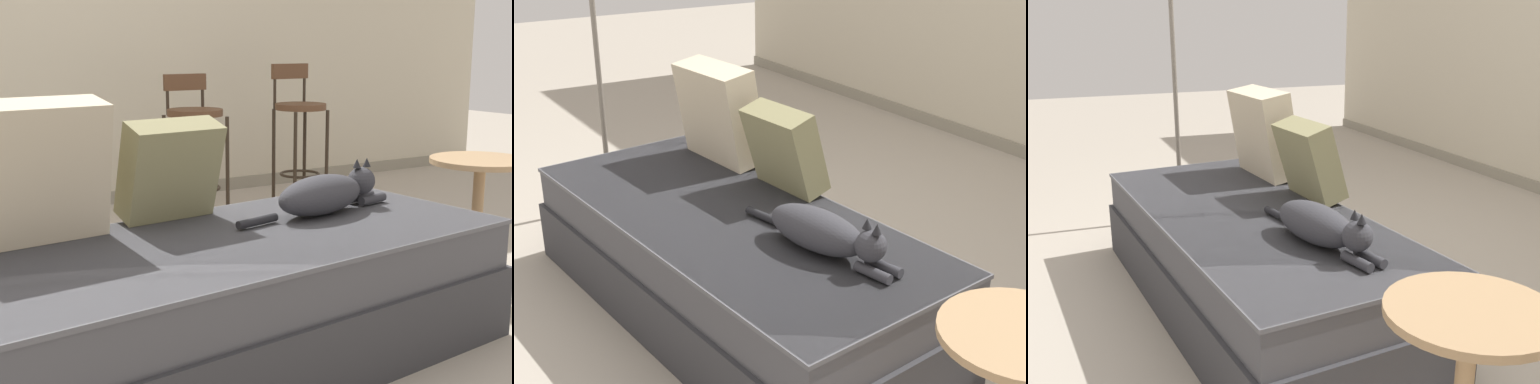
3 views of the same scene
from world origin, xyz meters
The scene contains 5 objects.
ground_plane centered at (0.00, 0.00, 0.00)m, with size 16.00×16.00×0.00m, color #A89E8E.
couch centered at (0.00, -0.40, 0.23)m, with size 2.03×1.03×0.45m.
throw_pillow_corner centered at (-0.57, -0.12, 0.69)m, with size 0.47×0.27×0.47m.
throw_pillow_middle centered at (-0.08, -0.08, 0.64)m, with size 0.37×0.26×0.37m.
cat centered at (0.47, -0.28, 0.53)m, with size 0.74×0.25×0.19m.
Camera 2 is at (2.28, -1.67, 1.63)m, focal length 50.00 mm.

